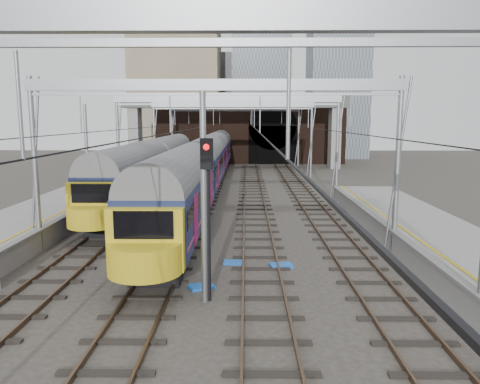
{
  "coord_description": "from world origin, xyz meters",
  "views": [
    {
      "loc": [
        1.37,
        -13.02,
        6.1
      ],
      "look_at": [
        1.08,
        10.73,
        2.4
      ],
      "focal_mm": 35.0,
      "sensor_mm": 36.0,
      "label": 1
    }
  ],
  "objects": [
    {
      "name": "tracks",
      "position": [
        0.0,
        15.0,
        0.02
      ],
      "size": [
        14.4,
        80.0,
        0.22
      ],
      "color": "#4C3828",
      "rests_on": "ground"
    },
    {
      "name": "ground",
      "position": [
        0.0,
        0.0,
        0.0
      ],
      "size": [
        160.0,
        160.0,
        0.0
      ],
      "primitive_type": "plane",
      "color": "#38332D",
      "rests_on": "ground"
    },
    {
      "name": "equip_cover_c",
      "position": [
        0.83,
        6.24,
        0.05
      ],
      "size": [
        0.84,
        0.62,
        0.09
      ],
      "primitive_type": "cube",
      "rotation": [
        0.0,
        0.0,
        -0.07
      ],
      "color": "blue",
      "rests_on": "ground"
    },
    {
      "name": "train_second",
      "position": [
        -6.0,
        24.0,
        2.37
      ],
      "size": [
        2.6,
        30.16,
        4.55
      ],
      "color": "black",
      "rests_on": "ground"
    },
    {
      "name": "signal_near_centre",
      "position": [
        0.12,
        2.06,
        3.42
      ],
      "size": [
        0.43,
        0.49,
        5.51
      ],
      "rotation": [
        0.0,
        0.0,
        -0.41
      ],
      "color": "black",
      "rests_on": "ground"
    },
    {
      "name": "equip_cover_b",
      "position": [
        -0.24,
        3.31,
        0.05
      ],
      "size": [
        1.05,
        0.92,
        0.1
      ],
      "primitive_type": "cube",
      "rotation": [
        0.0,
        0.0,
        0.41
      ],
      "color": "blue",
      "rests_on": "ground"
    },
    {
      "name": "equip_cover_a",
      "position": [
        2.86,
        5.83,
        0.05
      ],
      "size": [
        1.03,
        0.81,
        0.11
      ],
      "primitive_type": "cube",
      "rotation": [
        0.0,
        0.0,
        0.17
      ],
      "color": "blue",
      "rests_on": "ground"
    },
    {
      "name": "train_main",
      "position": [
        -2.0,
        33.07,
        2.42
      ],
      "size": [
        2.69,
        62.13,
        4.66
      ],
      "color": "black",
      "rests_on": "ground"
    },
    {
      "name": "overbridge",
      "position": [
        0.0,
        46.0,
        7.27
      ],
      "size": [
        28.0,
        3.0,
        9.25
      ],
      "color": "gray",
      "rests_on": "ground"
    },
    {
      "name": "city_skyline",
      "position": [
        2.73,
        70.48,
        17.09
      ],
      "size": [
        37.5,
        27.5,
        60.0
      ],
      "color": "tan",
      "rests_on": "ground"
    },
    {
      "name": "retaining_wall",
      "position": [
        1.4,
        51.93,
        4.33
      ],
      "size": [
        28.0,
        2.75,
        9.0
      ],
      "color": "black",
      "rests_on": "ground"
    },
    {
      "name": "overhead_line",
      "position": [
        0.0,
        21.49,
        6.57
      ],
      "size": [
        16.8,
        80.0,
        8.0
      ],
      "color": "gray",
      "rests_on": "ground"
    }
  ]
}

